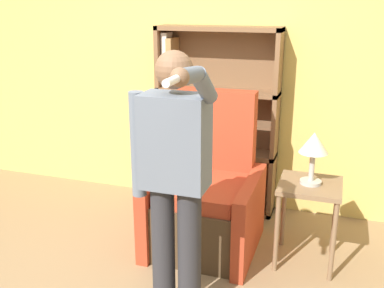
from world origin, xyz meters
TOP-DOWN VIEW (x-y plane):
  - wall_back at (0.00, 2.03)m, footprint 8.00×0.06m
  - bookcase at (0.09, 1.87)m, footprint 1.15×0.28m
  - armchair at (0.31, 1.13)m, footprint 0.85×0.87m
  - person_standing at (0.37, 0.22)m, footprint 0.54×0.78m
  - side_table at (1.13, 1.10)m, footprint 0.46×0.46m
  - table_lamp at (1.13, 1.10)m, footprint 0.21×0.21m

SIDE VIEW (x-z plane):
  - armchair at x=0.31m, z-range -0.24..1.03m
  - side_table at x=1.13m, z-range 0.22..0.88m
  - bookcase at x=0.09m, z-range -0.02..1.74m
  - table_lamp at x=1.13m, z-range 0.75..1.15m
  - person_standing at x=0.37m, z-range 0.12..1.83m
  - wall_back at x=0.00m, z-range 0.00..2.80m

